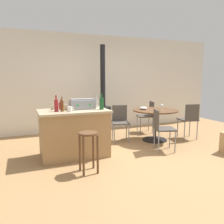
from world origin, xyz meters
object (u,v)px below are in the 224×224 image
(kitchen_island, at_px, (74,133))
(folding_chair_left, at_px, (147,114))
(cup_1, at_px, (70,109))
(wine_glass, at_px, (162,106))
(cup_0, at_px, (53,108))
(bottle_2, at_px, (97,102))
(folding_chair_far, at_px, (189,118))
(folding_chair_near, at_px, (162,127))
(bottle_4, at_px, (56,105))
(bottle_1, at_px, (62,106))
(bottle_0, at_px, (102,103))
(wooden_stool, at_px, (88,144))
(toolbox, at_px, (82,104))
(wood_stove, at_px, (103,113))
(dining_table, at_px, (155,117))
(serving_bowl, at_px, (143,108))
(cup_2, at_px, (65,107))
(folding_chair_right, at_px, (120,120))

(kitchen_island, relative_size, folding_chair_left, 1.53)
(cup_1, xyz_separation_m, wine_glass, (2.27, 0.43, -0.09))
(cup_0, bearing_deg, bottle_2, 3.00)
(folding_chair_left, relative_size, cup_1, 6.96)
(folding_chair_far, bearing_deg, cup_0, 179.47)
(folding_chair_near, xyz_separation_m, bottle_4, (-2.07, 0.30, 0.51))
(bottle_1, relative_size, cup_1, 2.18)
(cup_1, height_order, wine_glass, cup_1)
(kitchen_island, bearing_deg, bottle_0, -12.80)
(wooden_stool, height_order, toolbox, toolbox)
(folding_chair_near, height_order, cup_0, cup_0)
(wood_stove, bearing_deg, dining_table, -48.85)
(wine_glass, bearing_deg, dining_table, 134.79)
(folding_chair_left, relative_size, cup_0, 7.79)
(bottle_2, relative_size, cup_0, 2.48)
(cup_0, bearing_deg, folding_chair_near, -14.44)
(wood_stove, distance_m, serving_bowl, 1.19)
(folding_chair_far, bearing_deg, cup_1, -173.92)
(cup_2, distance_m, serving_bowl, 2.02)
(bottle_0, height_order, cup_2, bottle_0)
(wooden_stool, height_order, bottle_0, bottle_0)
(folding_chair_left, bearing_deg, serving_bowl, -127.64)
(folding_chair_far, bearing_deg, kitchen_island, -177.20)
(folding_chair_far, height_order, serving_bowl, folding_chair_far)
(folding_chair_left, relative_size, wood_stove, 0.36)
(folding_chair_left, height_order, wood_stove, wood_stove)
(folding_chair_right, bearing_deg, kitchen_island, -152.43)
(dining_table, bearing_deg, serving_bowl, 148.48)
(bottle_0, bearing_deg, kitchen_island, 167.20)
(wood_stove, height_order, wine_glass, wood_stove)
(folding_chair_left, xyz_separation_m, cup_2, (-2.47, -1.12, 0.45))
(cup_2, bearing_deg, kitchen_island, -18.12)
(bottle_1, distance_m, bottle_2, 0.83)
(cup_1, relative_size, serving_bowl, 0.68)
(bottle_2, bearing_deg, folding_chair_near, -25.93)
(wine_glass, bearing_deg, cup_0, -178.14)
(folding_chair_near, bearing_deg, wooden_stool, -164.25)
(toolbox, bearing_deg, cup_2, -176.54)
(dining_table, xyz_separation_m, cup_2, (-2.20, -0.31, 0.38))
(folding_chair_near, bearing_deg, folding_chair_left, 69.27)
(cup_2, bearing_deg, folding_chair_far, 1.73)
(bottle_4, bearing_deg, cup_1, -25.64)
(folding_chair_far, height_order, cup_2, cup_2)
(dining_table, distance_m, bottle_0, 1.66)
(wooden_stool, relative_size, folding_chair_far, 0.74)
(folding_chair_right, distance_m, cup_2, 1.61)
(folding_chair_left, xyz_separation_m, wine_glass, (-0.16, -0.92, 0.35))
(wood_stove, xyz_separation_m, bottle_0, (-0.59, -1.56, 0.45))
(bottle_0, bearing_deg, cup_2, 165.99)
(wooden_stool, xyz_separation_m, folding_chair_left, (2.28, 2.02, 0.04))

